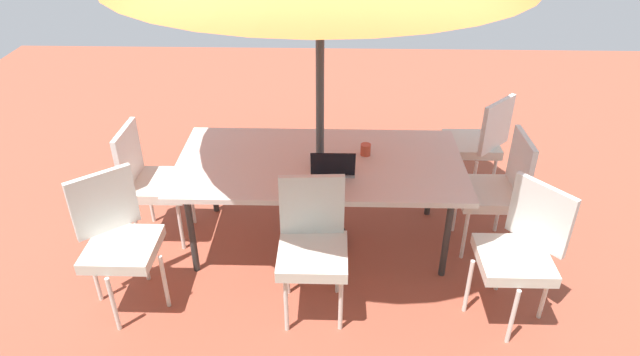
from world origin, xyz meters
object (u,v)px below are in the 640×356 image
at_px(chair_northeast, 117,237).
at_px(chair_southwest, 478,140).
at_px(dining_table, 320,166).
at_px(chair_east, 151,178).
at_px(chair_north, 312,242).
at_px(chair_west, 497,187).
at_px(chair_northwest, 521,248).
at_px(laptop, 333,168).
at_px(cup, 366,150).

bearing_deg(chair_northeast, chair_southwest, -11.00).
height_order(dining_table, chair_east, chair_east).
distance_m(chair_north, chair_west, 1.58).
bearing_deg(chair_west, chair_northwest, -3.24).
bearing_deg(laptop, chair_east, -8.96).
xyz_separation_m(chair_northwest, chair_west, (-0.03, -0.76, 0.00)).
distance_m(chair_north, chair_northeast, 1.32).
relative_size(chair_southwest, chair_east, 1.00).
distance_m(chair_northeast, cup, 1.91).
relative_size(chair_northwest, chair_east, 1.00).
bearing_deg(chair_northwest, chair_north, -130.35).
xyz_separation_m(chair_east, cup, (-1.69, -0.07, 0.24)).
bearing_deg(dining_table, chair_east, -1.79).
distance_m(dining_table, chair_north, 0.76).
relative_size(chair_north, chair_west, 1.00).
xyz_separation_m(chair_southwest, chair_northwest, (0.05, 1.54, 0.00)).
height_order(chair_northwest, cup, chair_northwest).
distance_m(chair_northwest, chair_east, 2.81).
bearing_deg(chair_north, laptop, 74.07).
height_order(chair_east, laptop, chair_east).
height_order(chair_northeast, laptop, chair_northeast).
height_order(chair_northeast, cup, chair_northeast).
xyz_separation_m(chair_east, chair_west, (-2.71, 0.05, 0.00)).
height_order(laptop, cup, laptop).
relative_size(chair_north, laptop, 3.05).
bearing_deg(chair_east, chair_southwest, -73.90).
bearing_deg(dining_table, cup, -162.29).
bearing_deg(chair_north, chair_northwest, -4.33).
bearing_deg(cup, chair_north, 66.14).
bearing_deg(chair_northeast, chair_northwest, -40.53).
height_order(dining_table, cup, cup).
relative_size(chair_southwest, chair_northeast, 1.00).
distance_m(dining_table, chair_northwest, 1.56).
distance_m(chair_southwest, chair_northwest, 1.54).
relative_size(chair_north, chair_east, 1.00).
xyz_separation_m(chair_northwest, cup, (0.99, -0.88, 0.24)).
bearing_deg(chair_southwest, chair_west, 42.61).
bearing_deg(chair_northwest, chair_southwest, 138.76).
xyz_separation_m(chair_north, chair_west, (-1.40, -0.73, 0.00)).
bearing_deg(dining_table, chair_northeast, 28.19).
distance_m(chair_southwest, cup, 1.26).
height_order(chair_north, chair_northeast, same).
distance_m(chair_northwest, laptop, 1.40).
bearing_deg(chair_northwest, cup, -171.01).
bearing_deg(laptop, chair_southwest, -144.36).
bearing_deg(chair_east, chair_west, -89.89).
xyz_separation_m(dining_table, chair_east, (1.34, -0.04, -0.15)).
bearing_deg(chair_northwest, laptop, -154.94).
bearing_deg(chair_northeast, laptop, -18.78).
relative_size(chair_north, cup, 10.76).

